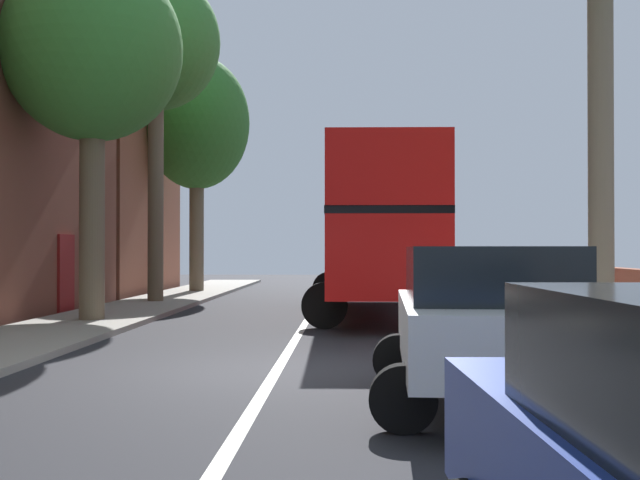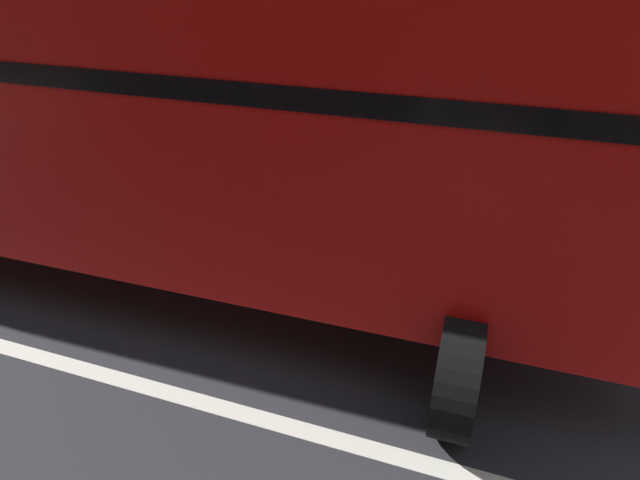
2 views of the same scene
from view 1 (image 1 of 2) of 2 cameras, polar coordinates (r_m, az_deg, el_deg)
name	(u,v)px [view 1 (image 1 of 2)]	position (r m, az deg, el deg)	size (l,w,h in m)	color
ground_plane	(276,371)	(11.28, -3.16, -9.38)	(84.00, 84.00, 0.00)	#28282D
road_centre_line	(276,371)	(11.28, -3.16, -9.36)	(0.16, 54.00, 0.01)	silver
sidewalk_right	(631,369)	(11.87, 21.41, -8.61)	(2.60, 60.00, 0.12)	#9E998E
double_decker_bus	(375,225)	(21.02, 3.99, 1.10)	(3.69, 11.46, 4.06)	red
parked_car_white_right_1	(486,317)	(8.78, 11.82, -5.44)	(2.60, 4.27, 1.74)	silver
parked_car_grey_right_4	(387,269)	(31.91, 4.81, -2.06)	(2.46, 4.43, 1.62)	slate
street_tree_left_0	(93,52)	(19.30, -15.99, 12.85)	(4.07, 4.07, 8.30)	brown
street_tree_left_4	(156,45)	(25.78, -11.68, 13.54)	(3.96, 3.96, 10.14)	brown
street_tree_left_6	(197,124)	(31.21, -8.83, 8.20)	(4.05, 4.05, 9.03)	brown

